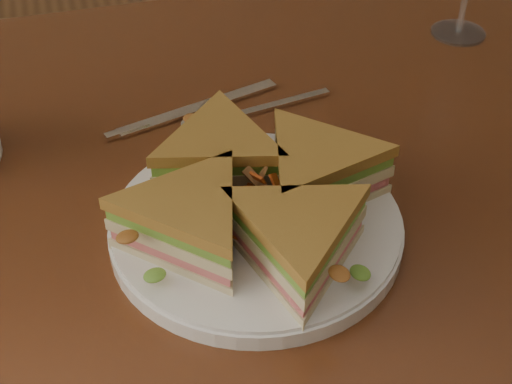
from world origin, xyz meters
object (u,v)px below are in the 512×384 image
plate (256,227)px  spoon (221,118)px  sandwich_wedges (256,196)px  knife (188,112)px  table (250,227)px

plate → spoon: (0.01, 0.19, -0.00)m
sandwich_wedges → knife: sandwich_wedges is taller
spoon → knife: bearing=131.2°
plate → table: bearing=77.4°
table → plate: (-0.03, -0.11, 0.11)m
knife → plate: bearing=-100.3°
table → plate: bearing=-102.6°
table → sandwich_wedges: bearing=-102.6°
table → knife: (-0.04, 0.10, 0.10)m
sandwich_wedges → plate: bearing=-104.0°
spoon → knife: size_ratio=0.87×
spoon → table: bearing=-89.7°
table → spoon: size_ratio=6.57×
table → knife: 0.15m
spoon → plate: bearing=-103.2°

